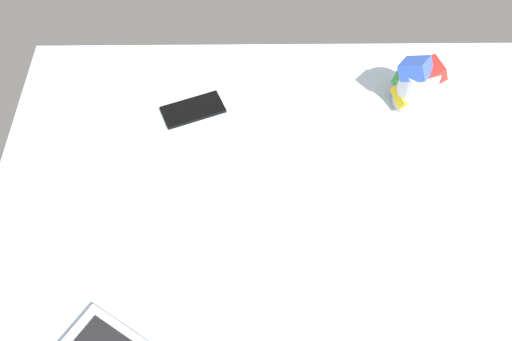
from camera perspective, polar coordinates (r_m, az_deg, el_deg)
bed_mattress at (r=121.76cm, az=17.24°, el=-14.16°), size 180.00×140.00×18.00cm
snack_cup at (r=135.71cm, az=15.59°, el=8.31°), size 12.08×10.82×15.16cm
cell_phone at (r=134.22cm, az=-6.25°, el=6.01°), size 15.52×11.51×0.80cm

